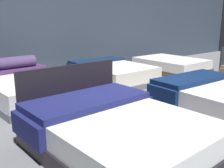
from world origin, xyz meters
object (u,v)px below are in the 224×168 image
Objects in this scene: bed_6 at (112,73)px; bed_7 at (171,65)px; bed_2 at (219,99)px; bed_1 at (116,132)px; bed_5 at (25,86)px.

bed_6 is 2.24m from bed_7.
bed_2 is 0.98× the size of bed_7.
bed_7 is (4.47, 2.77, -0.07)m from bed_1.
bed_6 is at bearing 178.08° from bed_7.
bed_6 is at bearing 49.84° from bed_1.
bed_2 is at bearing -89.33° from bed_6.
bed_7 is (2.24, -0.05, -0.04)m from bed_6.
bed_7 is at bearing 53.51° from bed_2.
bed_2 reaches higher than bed_7.
bed_1 is at bearing -179.42° from bed_2.
bed_7 is at bearing -0.72° from bed_6.
bed_6 is at bearing -3.26° from bed_5.
bed_5 is 4.46m from bed_7.
bed_5 is 2.22m from bed_6.
bed_5 reaches higher than bed_7.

